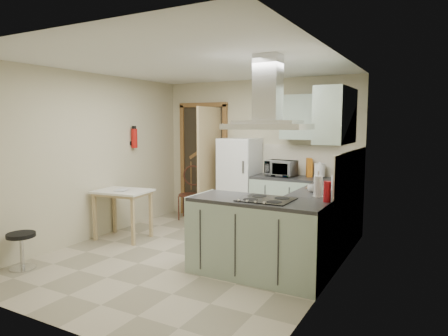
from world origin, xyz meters
The scene contains 28 objects.
floor centered at (0.00, 0.00, 0.00)m, with size 4.20×4.20×0.00m, color tan.
ceiling centered at (0.00, 0.00, 2.50)m, with size 4.20×4.20×0.00m, color silver.
back_wall centered at (0.00, 2.10, 1.25)m, with size 3.60×3.60×0.00m, color beige.
left_wall centered at (-1.80, 0.00, 1.25)m, with size 4.20×4.20×0.00m, color beige.
right_wall centered at (1.80, 0.00, 1.25)m, with size 4.20×4.20×0.00m, color beige.
doorway centered at (-1.10, 2.07, 1.05)m, with size 1.10×0.12×2.10m, color brown.
fridge centered at (-0.20, 1.80, 0.75)m, with size 0.60×0.60×1.50m, color white.
counter_back centered at (0.66, 1.80, 0.45)m, with size 1.08×0.60×0.90m, color #9EB2A0.
counter_right centered at (1.50, 1.12, 0.45)m, with size 0.60×1.95×0.90m, color #9EB2A0.
splashback centered at (0.96, 2.09, 1.15)m, with size 1.68×0.02×0.50m, color beige.
wall_cabinet_back centered at (0.95, 1.93, 1.85)m, with size 0.85×0.35×0.70m, color #9EB2A0.
wall_cabinet_right centered at (1.62, 0.85, 1.85)m, with size 0.35×0.90×0.70m, color #9EB2A0.
peninsula centered at (1.02, -0.18, 0.45)m, with size 1.55×0.65×0.90m, color #9EB2A0.
hob centered at (1.12, -0.18, 0.91)m, with size 0.58×0.50×0.01m, color black.
extractor_hood centered at (1.12, -0.18, 1.72)m, with size 0.90×0.55×0.10m, color silver.
sink centered at (1.50, 0.95, 0.91)m, with size 0.45×0.40×0.01m, color silver.
fire_extinguisher centered at (-1.74, 0.90, 1.50)m, with size 0.10×0.10×0.32m, color #B2140F.
drop_leaf_table centered at (-1.38, 0.20, 0.37)m, with size 0.80×0.60×0.75m, color tan.
bentwood_chair centered at (-1.21, 1.75, 0.44)m, with size 0.39×0.39×0.89m, color #4F351A.
stool centered at (-1.57, -1.35, 0.22)m, with size 0.33×0.33×0.45m, color black.
microwave centered at (0.55, 1.79, 1.03)m, with size 0.46×0.31×0.26m, color black.
kettle centered at (1.15, 1.93, 1.02)m, with size 0.17×0.17×0.25m, color white.
cereal_box centered at (0.96, 1.97, 1.05)m, with size 0.08×0.20×0.30m, color #C06616.
soap_bottle centered at (1.55, 1.30, 1.00)m, with size 0.09×0.10×0.21m, color #B5B2BF.
paper_towel centered at (1.58, 0.27, 1.03)m, with size 0.10×0.10×0.26m, color silver.
cup centered at (1.42, 0.57, 0.95)m, with size 0.12×0.12×0.09m, color silver.
red_bottle centered at (1.75, 0.04, 1.01)m, with size 0.08×0.08×0.23m, color #B40F17.
book centered at (-1.45, 0.15, 0.80)m, with size 0.17×0.23×0.10m, color #A9383E.
Camera 1 is at (2.83, -4.27, 1.76)m, focal length 32.00 mm.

